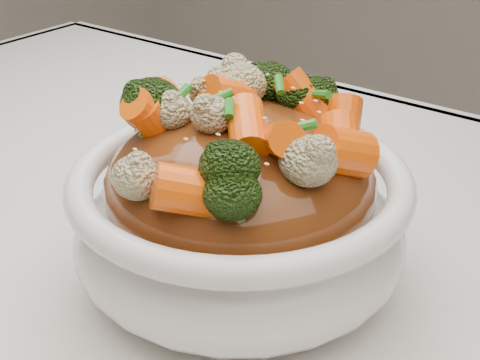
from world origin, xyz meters
The scene contains 8 objects.
tablecloth centered at (0.00, 0.00, 0.73)m, with size 1.20×0.80×0.04m, color silver.
bowl centered at (0.04, 0.00, 0.80)m, with size 0.23×0.23×0.09m, color white, non-canonical shape.
sauce_base centered at (0.04, 0.00, 0.83)m, with size 0.18×0.18×0.10m, color #5B2A0F.
carrots centered at (0.04, 0.00, 0.89)m, with size 0.18×0.18×0.05m, color #FE5B08, non-canonical shape.
broccoli centered at (0.04, 0.00, 0.89)m, with size 0.18×0.18×0.05m, color black, non-canonical shape.
cauliflower centered at (0.04, 0.00, 0.89)m, with size 0.18×0.18×0.04m, color beige, non-canonical shape.
scallions centered at (0.04, 0.00, 0.89)m, with size 0.14×0.14×0.02m, color #207B1C, non-canonical shape.
sesame_seeds centered at (0.04, 0.00, 0.89)m, with size 0.17×0.17×0.01m, color beige, non-canonical shape.
Camera 1 is at (0.28, -0.31, 1.04)m, focal length 50.00 mm.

